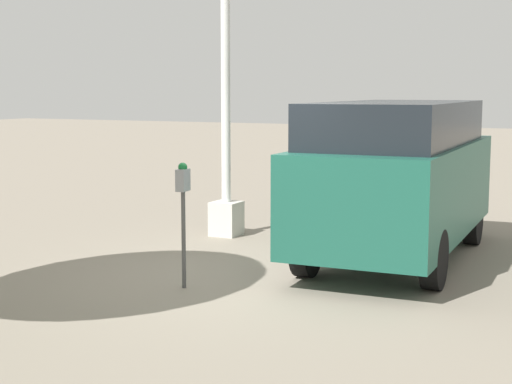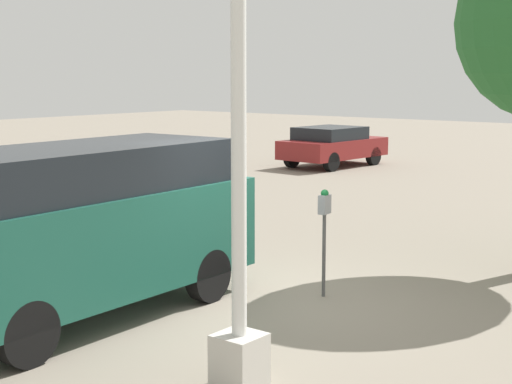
% 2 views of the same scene
% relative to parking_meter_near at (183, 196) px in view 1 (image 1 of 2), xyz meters
% --- Properties ---
extents(ground_plane, '(80.00, 80.00, 0.00)m').
position_rel_parking_meter_near_xyz_m(ground_plane, '(0.80, -0.42, -1.11)').
color(ground_plane, gray).
extents(parking_meter_near, '(0.21, 0.14, 1.50)m').
position_rel_parking_meter_near_xyz_m(parking_meter_near, '(0.00, 0.00, 0.00)').
color(parking_meter_near, '#4C4C4C').
rests_on(parking_meter_near, ground).
extents(parking_meter_far, '(0.21, 0.14, 1.40)m').
position_rel_parking_meter_near_xyz_m(parking_meter_far, '(6.07, 0.21, -0.08)').
color(parking_meter_far, '#4C4C4C').
rests_on(parking_meter_far, ground).
extents(lamp_post, '(0.44, 0.44, 6.40)m').
position_rel_parking_meter_near_xyz_m(lamp_post, '(3.19, 1.14, 0.90)').
color(lamp_post, beige).
rests_on(lamp_post, ground).
extents(parked_van, '(4.86, 2.00, 2.18)m').
position_rel_parking_meter_near_xyz_m(parked_van, '(2.66, -1.84, 0.08)').
color(parked_van, '#195142').
rests_on(parked_van, ground).
extents(fire_hydrant, '(0.21, 0.21, 0.76)m').
position_rel_parking_meter_near_xyz_m(fire_hydrant, '(6.83, 0.20, -0.73)').
color(fire_hydrant, red).
rests_on(fire_hydrant, ground).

